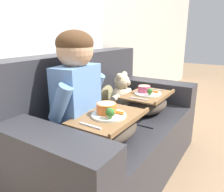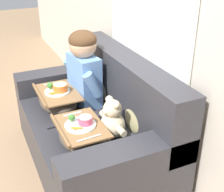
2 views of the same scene
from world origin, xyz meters
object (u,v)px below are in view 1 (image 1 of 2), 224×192
Objects in this scene: teddy_bear at (122,92)px; child_figure at (76,78)px; lap_tray_child at (109,126)px; throw_pillow_behind_child at (56,104)px; throw_pillow_behind_teddy at (103,87)px; lap_tray_teddy at (147,102)px; couch at (104,129)px.

child_figure is at bearing 179.69° from teddy_bear.
child_figure is at bearing 90.00° from lap_tray_child.
throw_pillow_behind_child reaches higher than lap_tray_child.
child_figure reaches higher than throw_pillow_behind_teddy.
lap_tray_teddy is (0.58, -0.25, -0.28)m from child_figure.
lap_tray_child is (-0.58, -0.24, -0.05)m from teddy_bear.
couch is 0.44m from throw_pillow_behind_teddy.
child_figure is at bearing -161.08° from throw_pillow_behind_teddy.
throw_pillow_behind_teddy reaches higher than lap_tray_teddy.
throw_pillow_behind_teddy is 0.74m from lap_tray_child.
couch is 0.38m from teddy_bear.
lap_tray_child is at bearing -157.39° from teddy_bear.
couch is 0.44m from throw_pillow_behind_child.
throw_pillow_behind_teddy is at bearing 0.00° from throw_pillow_behind_child.
throw_pillow_behind_child is at bearing 180.00° from throw_pillow_behind_teddy.
throw_pillow_behind_teddy is 0.45m from lap_tray_teddy.
throw_pillow_behind_child reaches higher than lap_tray_teddy.
throw_pillow_behind_teddy is at bearing 35.62° from couch.
couch is at bearing 39.12° from lap_tray_child.
child_figure is 0.63m from teddy_bear.
couch reaches higher than throw_pillow_behind_child.
teddy_bear is at bearing -89.91° from throw_pillow_behind_teddy.
lap_tray_teddy is at bearing 0.00° from lap_tray_child.
throw_pillow_behind_child is 0.58m from throw_pillow_behind_teddy.
child_figure is at bearing 157.11° from lap_tray_teddy.
throw_pillow_behind_teddy is at bearing 90.09° from teddy_bear.
throw_pillow_behind_child is 0.45m from lap_tray_child.
teddy_bear is at bearing 89.89° from lap_tray_teddy.
throw_pillow_behind_child is 0.74m from lap_tray_teddy.
throw_pillow_behind_teddy is 0.20m from teddy_bear.
throw_pillow_behind_teddy is 0.77× the size of lap_tray_teddy.
couch is 4.78× the size of throw_pillow_behind_child.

